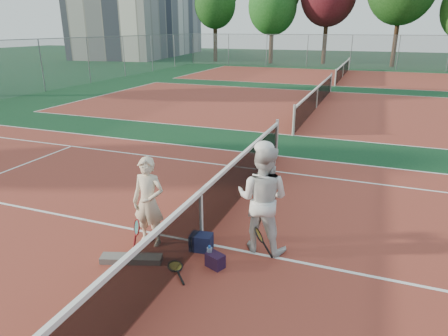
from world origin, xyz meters
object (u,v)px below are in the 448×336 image
Objects in this scene: player_a at (149,202)px; water_bottle at (210,256)px; net_main at (201,217)px; sports_bag_purple at (215,261)px; sports_bag_navy at (201,242)px; racket_black_held at (259,243)px; racket_spare at (175,267)px; racket_red at (137,236)px; player_b at (262,199)px.

player_a reaches higher than water_bottle.
sports_bag_purple is (0.50, -0.61, -0.39)m from net_main.
net_main is at bearing 112.18° from sports_bag_navy.
racket_black_held is 1.41m from racket_spare.
racket_black_held reaches higher than water_bottle.
net_main is 1.10m from racket_black_held.
racket_black_held reaches higher than racket_spare.
sports_bag_purple is at bearing -14.56° from player_a.
water_bottle is at bearing -98.20° from racket_spare.
sports_bag_navy is 1.25× the size of water_bottle.
racket_black_held reaches higher than sports_bag_purple.
sports_bag_navy is (0.98, 0.43, -0.15)m from racket_red.
net_main is 38.57× the size of sports_bag_purple.
racket_spare is 2.00× the size of water_bottle.
racket_red reaches higher than water_bottle.
net_main is 1.13m from player_b.
player_b is at bearing 12.23° from net_main.
racket_spare is 0.64m from sports_bag_purple.
racket_black_held is 1.79× the size of water_bottle.
racket_black_held is 1.00m from sports_bag_navy.
sports_bag_navy is (-0.98, -0.12, -0.12)m from racket_black_held.
sports_bag_navy is 0.58m from sports_bag_purple.
racket_red reaches higher than racket_spare.
racket_red is 0.90m from racket_spare.
net_main is at bearing -14.88° from racket_red.
racket_black_held reaches higher than sports_bag_navy.
net_main is at bearing 124.68° from water_bottle.
racket_red is 2.04m from racket_black_held.
water_bottle is (0.31, -0.36, 0.00)m from sports_bag_navy.
sports_bag_navy reaches higher than sports_bag_purple.
racket_spare is 0.57m from water_bottle.
racket_spare is 1.60× the size of sports_bag_navy.
sports_bag_navy is 1.32× the size of sports_bag_purple.
sports_bag_navy reaches higher than racket_spare.
sports_bag_navy is at bearing 130.63° from water_bottle.
player_a is at bearing 167.74° from sports_bag_purple.
player_b is at bearing -26.27° from racket_red.
sports_bag_navy is (0.08, -0.21, -0.36)m from net_main.
player_a is at bearing 29.78° from racket_red.
player_a is 2.97× the size of racket_black_held.
player_a is 5.31× the size of water_bottle.
player_b reaches higher than racket_black_held.
racket_red reaches higher than sports_bag_navy.
racket_spare is 2.11× the size of sports_bag_purple.
net_main is at bearing -47.68° from racket_spare.
water_bottle is (1.29, 0.08, -0.15)m from racket_red.
racket_spare is at bearing -153.83° from sports_bag_purple.
player_a reaches higher than racket_spare.
player_b is at bearing 57.82° from sports_bag_purple.
player_b is (1.86, 0.54, 0.13)m from player_a.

